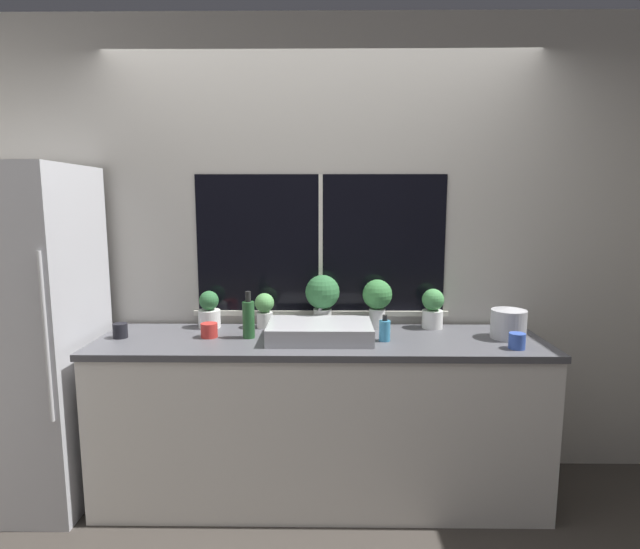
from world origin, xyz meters
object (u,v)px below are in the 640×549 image
Objects in this scene: potted_plant_far_right at (433,308)px; bottle_tall at (249,319)px; potted_plant_center at (322,296)px; kettle at (509,323)px; potted_plant_right at (377,298)px; refrigerator at (19,338)px; mug_blue at (517,341)px; potted_plant_far_left at (209,310)px; soap_bottle at (385,330)px; sink at (320,331)px; mug_black at (120,331)px; mug_red at (209,330)px; potted_plant_left at (265,309)px.

potted_plant_far_right is 0.91× the size of bottle_tall.
potted_plant_center is at bearing 180.00° from potted_plant_far_right.
potted_plant_right is at bearing 162.80° from kettle.
mug_blue is (2.62, -0.15, 0.03)m from refrigerator.
potted_plant_far_right is (1.31, 0.00, 0.02)m from potted_plant_far_left.
potted_plant_far_right is at bearing 41.81° from soap_bottle.
sink is 1.09m from mug_black.
potted_plant_far_right is 0.43m from kettle.
sink is at bearing -178.18° from kettle.
potted_plant_center is at bearing 87.34° from sink.
potted_plant_right reaches higher than mug_blue.
potted_plant_far_left is 1.70m from mug_blue.
mug_black is (-0.43, -0.23, -0.06)m from potted_plant_far_left.
refrigerator is 7.14× the size of bottle_tall.
soap_bottle is at bearing -5.39° from sink.
mug_red is at bearing -170.16° from potted_plant_far_right.
bottle_tall is 3.23× the size of mug_black.
mug_black is (-1.10, -0.23, -0.15)m from potted_plant_center.
kettle is at bearing -8.99° from potted_plant_left.
potted_plant_far_right is (2.28, 0.27, 0.11)m from refrigerator.
soap_bottle is at bearing -4.07° from bottle_tall.
bottle_tall is 1.41m from kettle.
potted_plant_far_left reaches higher than mug_blue.
potted_plant_right is 1.11× the size of bottle_tall.
mug_blue is at bearing -14.05° from potted_plant_far_left.
potted_plant_left is 0.71× the size of potted_plant_right.
refrigerator is 1.01m from potted_plant_far_left.
potted_plant_far_left is 1.06× the size of potted_plant_left.
kettle is (1.63, 0.01, 0.05)m from mug_red.
mug_blue is 0.44× the size of kettle.
bottle_tall is at bearing 1.81° from refrigerator.
bottle_tall is 1.37× the size of kettle.
potted_plant_far_left is at bearing 139.65° from bottle_tall.
mug_black is at bearing 175.11° from mug_blue.
mug_blue is 1.03× the size of mug_black.
potted_plant_center is at bearing 0.00° from potted_plant_left.
bottle_tall is (-0.73, 0.05, 0.05)m from soap_bottle.
potted_plant_center reaches higher than kettle.
potted_plant_far_right is 0.42m from soap_bottle.
refrigerator is 1.97m from soap_bottle.
potted_plant_right is (0.33, 0.25, 0.13)m from sink.
potted_plant_left reaches higher than mug_red.
potted_plant_center reaches higher than potted_plant_far_left.
soap_bottle is 0.95m from mug_red.
soap_bottle is 0.76× the size of kettle.
refrigerator is 1.24m from bottle_tall.
soap_bottle is at bearing -0.38° from refrigerator.
refrigerator reaches higher than potted_plant_left.
potted_plant_left is at bearing 157.49° from soap_bottle.
potted_plant_far_right is at bearing 6.64° from refrigerator.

